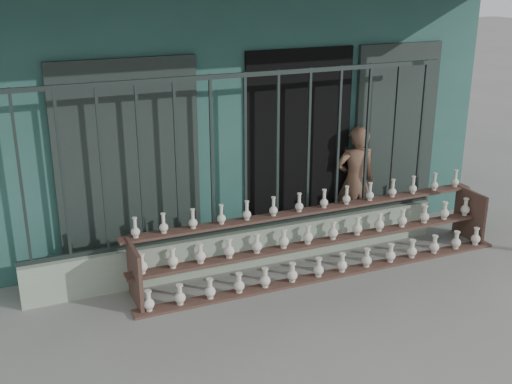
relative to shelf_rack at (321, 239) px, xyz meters
name	(u,v)px	position (x,y,z in m)	size (l,w,h in m)	color
ground	(295,317)	(-0.76, -0.88, -0.36)	(60.00, 60.00, 0.00)	slate
workshop_building	(171,86)	(-0.76, 3.35, 1.26)	(7.40, 6.60, 3.21)	#27524B
parapet_wall	(246,247)	(-0.76, 0.42, -0.14)	(5.00, 0.20, 0.45)	#93A58D
security_fence	(245,154)	(-0.76, 0.42, 0.98)	(5.00, 0.04, 1.80)	#283330
shelf_rack	(321,239)	(0.00, 0.00, 0.00)	(4.50, 0.68, 0.85)	brown
elderly_woman	(355,181)	(0.89, 0.75, 0.35)	(0.52, 0.34, 1.43)	brown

